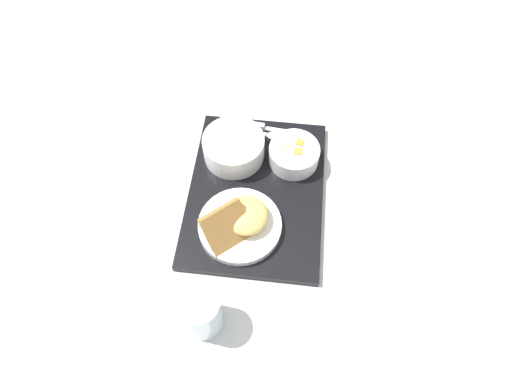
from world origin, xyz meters
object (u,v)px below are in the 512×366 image
plate_main (240,222)px  knife (257,126)px  bowl_salad (294,154)px  bowl_soup (234,146)px  glass_water (202,314)px  spoon (263,135)px

plate_main → knife: (-0.27, -0.03, -0.02)m
bowl_salad → knife: 0.13m
bowl_salad → bowl_soup: bowl_soup is taller
bowl_soup → plate_main: plate_main is taller
bowl_salad → plate_main: size_ratio=0.66×
bowl_salad → glass_water: (0.40, -0.10, 0.00)m
bowl_salad → glass_water: 0.41m
bowl_salad → plate_main: 0.21m
bowl_salad → spoon: size_ratio=0.69×
bowl_soup → glass_water: glass_water is taller
bowl_soup → knife: size_ratio=0.75×
bowl_soup → knife: (-0.09, 0.03, -0.03)m
plate_main → knife: plate_main is taller
bowl_soup → glass_water: size_ratio=1.25×
bowl_salad → plate_main: plate_main is taller
knife → spoon: knife is taller
spoon → glass_water: size_ratio=1.48×
bowl_soup → glass_water: bearing=5.9°
bowl_salad → glass_water: size_ratio=1.03×
glass_water → plate_main: bearing=174.1°
glass_water → spoon: bearing=178.2°
bowl_soup → bowl_salad: bearing=96.9°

